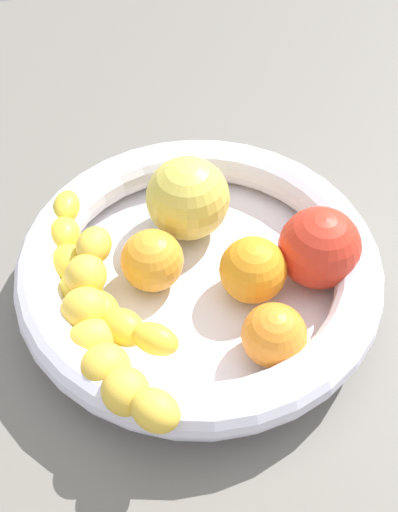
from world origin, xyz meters
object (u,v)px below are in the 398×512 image
fruit_bowl (199,270)px  banana_draped_right (89,282)px  orange_mid_right (152,261)px  banana_draped_left (102,334)px  orange_front (253,270)px  orange_mid_left (274,335)px  tomato_red (319,248)px  apple_yellow (188,198)px

fruit_bowl → banana_draped_right: bearing=-0.1°
fruit_bowl → orange_mid_right: 4.20cm
banana_draped_left → orange_front: (-12.95, -3.09, -0.32)cm
orange_mid_left → fruit_bowl: bearing=-68.0°
orange_mid_left → orange_mid_right: (7.33, -9.51, 0.14)cm
orange_mid_right → tomato_red: bearing=167.6°
fruit_bowl → tomato_red: bearing=167.5°
apple_yellow → tomato_red: (-9.15, 8.28, -0.29)cm
orange_mid_left → tomato_red: size_ratio=0.72×
tomato_red → fruit_bowl: bearing=-12.5°
banana_draped_right → orange_mid_right: bearing=-171.4°
fruit_bowl → apple_yellow: apple_yellow is taller
fruit_bowl → apple_yellow: size_ratio=4.09×
orange_mid_right → orange_front: bearing=157.0°
orange_front → orange_mid_right: bearing=-23.0°
banana_draped_right → orange_mid_right: 5.46cm
orange_mid_left → orange_mid_right: 12.01cm
banana_draped_left → banana_draped_right: bearing=-88.1°
apple_yellow → tomato_red: bearing=137.9°
tomato_red → banana_draped_right: bearing=-6.5°
fruit_bowl → banana_draped_left: 10.78cm
orange_mid_right → apple_yellow: (-4.46, -5.29, 1.10)cm
orange_front → apple_yellow: size_ratio=0.74×
fruit_bowl → apple_yellow: bearing=-95.9°
orange_front → apple_yellow: apple_yellow is taller
orange_front → tomato_red: (-5.87, -0.30, 0.67)cm
fruit_bowl → banana_draped_right: (9.22, -0.01, 1.42)cm
apple_yellow → tomato_red: size_ratio=1.08×
fruit_bowl → banana_draped_left: bearing=31.5°
apple_yellow → banana_draped_left: bearing=50.3°
orange_mid_left → orange_front: bearing=-93.8°
banana_draped_left → orange_front: bearing=-166.6°
fruit_bowl → banana_draped_right: 9.33cm
orange_mid_right → orange_mid_left: bearing=127.6°
fruit_bowl → orange_front: orange_front is taller
apple_yellow → fruit_bowl: bearing=84.1°
tomato_red → orange_front: bearing=2.9°
orange_mid_left → tomato_red: tomato_red is taller
banana_draped_left → banana_draped_right: 5.59cm
orange_front → orange_mid_right: 8.41cm
banana_draped_left → banana_draped_right: banana_draped_left is taller
banana_draped_left → orange_mid_right: size_ratio=3.75×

